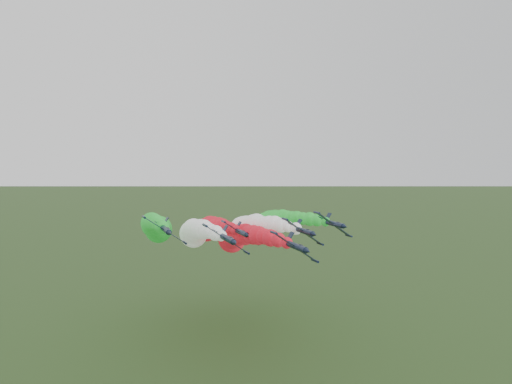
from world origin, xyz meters
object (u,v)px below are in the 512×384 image
jet_outer_left (155,227)px  jet_trail (209,228)px  jet_lead (237,237)px  jet_inner_left (195,232)px  jet_outer_right (271,223)px  jet_inner_right (248,228)px

jet_outer_left → jet_trail: size_ratio=1.01×
jet_lead → jet_trail: size_ratio=1.01×
jet_inner_left → jet_outer_right: (28.63, 9.45, 0.53)m
jet_lead → jet_trail: bearing=93.3°
jet_lead → jet_outer_right: jet_outer_right is taller
jet_trail → jet_inner_left: bearing=-116.3°
jet_inner_left → jet_lead: bearing=-39.1°
jet_inner_left → jet_outer_right: size_ratio=1.00×
jet_outer_left → jet_outer_right: size_ratio=1.00×
jet_inner_left → jet_outer_left: jet_outer_left is taller
jet_inner_left → jet_trail: (9.20, 18.64, -1.74)m
jet_lead → jet_trail: (-1.60, 27.42, -1.04)m
jet_inner_right → jet_outer_left: 29.51m
jet_inner_right → jet_trail: bearing=123.9°
jet_inner_left → jet_outer_left: 15.58m
jet_inner_left → jet_inner_right: (18.60, 4.66, -0.07)m
jet_inner_right → jet_outer_left: bearing=165.7°
jet_inner_right → jet_outer_right: 11.13m
jet_inner_left → jet_inner_right: 19.18m
jet_outer_right → jet_trail: 21.61m
jet_inner_left → jet_trail: size_ratio=1.01×
jet_lead → jet_inner_right: (7.80, 13.44, 0.64)m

